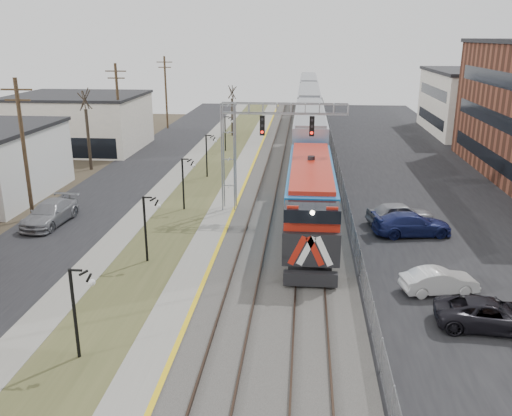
# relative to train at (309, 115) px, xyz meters

# --- Properties ---
(street_west) EXTENTS (7.00, 120.00, 0.04)m
(street_west) POSITION_rel_train_xyz_m (-17.00, -24.45, -2.90)
(street_west) COLOR black
(street_west) RESTS_ON ground
(sidewalk) EXTENTS (2.00, 120.00, 0.08)m
(sidewalk) POSITION_rel_train_xyz_m (-12.50, -24.45, -2.88)
(sidewalk) COLOR gray
(sidewalk) RESTS_ON ground
(grass_median) EXTENTS (4.00, 120.00, 0.06)m
(grass_median) POSITION_rel_train_xyz_m (-9.50, -24.45, -2.89)
(grass_median) COLOR #454927
(grass_median) RESTS_ON ground
(platform) EXTENTS (2.00, 120.00, 0.24)m
(platform) POSITION_rel_train_xyz_m (-6.50, -24.45, -2.80)
(platform) COLOR gray
(platform) RESTS_ON ground
(ballast_bed) EXTENTS (8.00, 120.00, 0.20)m
(ballast_bed) POSITION_rel_train_xyz_m (-1.50, -24.45, -2.82)
(ballast_bed) COLOR #595651
(ballast_bed) RESTS_ON ground
(parking_lot) EXTENTS (16.00, 120.00, 0.04)m
(parking_lot) POSITION_rel_train_xyz_m (10.50, -24.45, -2.90)
(parking_lot) COLOR black
(parking_lot) RESTS_ON ground
(platform_edge) EXTENTS (0.24, 120.00, 0.01)m
(platform_edge) POSITION_rel_train_xyz_m (-5.62, -24.45, -2.67)
(platform_edge) COLOR gold
(platform_edge) RESTS_ON platform
(track_near) EXTENTS (1.58, 120.00, 0.15)m
(track_near) POSITION_rel_train_xyz_m (-3.50, -24.45, -2.64)
(track_near) COLOR #2D2119
(track_near) RESTS_ON ballast_bed
(track_far) EXTENTS (1.58, 120.00, 0.15)m
(track_far) POSITION_rel_train_xyz_m (-0.00, -24.45, -2.64)
(track_far) COLOR #2D2119
(track_far) RESTS_ON ballast_bed
(train) EXTENTS (3.00, 85.85, 5.33)m
(train) POSITION_rel_train_xyz_m (0.00, 0.00, 0.00)
(train) COLOR #145DA3
(train) RESTS_ON ground
(signal_gantry) EXTENTS (9.00, 1.07, 8.15)m
(signal_gantry) POSITION_rel_train_xyz_m (-4.28, -31.46, 2.67)
(signal_gantry) COLOR gray
(signal_gantry) RESTS_ON ground
(lampposts) EXTENTS (0.14, 62.14, 4.00)m
(lampposts) POSITION_rel_train_xyz_m (-9.50, -41.16, -0.92)
(lampposts) COLOR black
(lampposts) RESTS_ON ground
(utility_poles) EXTENTS (0.28, 80.28, 10.00)m
(utility_poles) POSITION_rel_train_xyz_m (-20.00, -34.45, 2.08)
(utility_poles) COLOR #4C3823
(utility_poles) RESTS_ON ground
(fence) EXTENTS (0.04, 120.00, 1.60)m
(fence) POSITION_rel_train_xyz_m (2.70, -24.45, -2.12)
(fence) COLOR gray
(fence) RESTS_ON ground
(bare_trees) EXTENTS (12.30, 42.30, 5.95)m
(bare_trees) POSITION_rel_train_xyz_m (-18.16, -20.54, -0.22)
(bare_trees) COLOR #382D23
(bare_trees) RESTS_ON ground
(car_lot_b) EXTENTS (4.10, 2.17, 1.28)m
(car_lot_b) POSITION_rel_train_xyz_m (6.59, -44.09, -2.28)
(car_lot_b) COLOR silver
(car_lot_b) RESTS_ON ground
(car_lot_c) EXTENTS (5.06, 2.65, 1.36)m
(car_lot_c) POSITION_rel_train_xyz_m (8.06, -47.51, -2.24)
(car_lot_c) COLOR black
(car_lot_c) RESTS_ON ground
(car_lot_d) EXTENTS (5.45, 2.92, 1.50)m
(car_lot_d) POSITION_rel_train_xyz_m (6.75, -35.55, -2.17)
(car_lot_d) COLOR navy
(car_lot_d) RESTS_ON ground
(car_lot_e) EXTENTS (4.95, 2.93, 1.58)m
(car_lot_e) POSITION_rel_train_xyz_m (6.30, -33.48, -2.13)
(car_lot_e) COLOR gray
(car_lot_e) RESTS_ON ground
(car_street_b) EXTENTS (2.59, 5.61, 1.59)m
(car_street_b) POSITION_rel_train_xyz_m (-18.11, -35.58, -2.12)
(car_street_b) COLOR gray
(car_street_b) RESTS_ON ground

